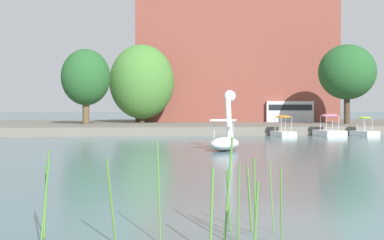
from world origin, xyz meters
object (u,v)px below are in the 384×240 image
(pedal_boat_lime, at_px, (365,131))
(tree_broadleaf_behind_dock, at_px, (347,72))
(tree_sapling_by_fence, at_px, (86,78))
(tree_willow_overhanging, at_px, (142,82))
(pedal_boat_pink, at_px, (329,131))
(swan_boat, at_px, (225,137))
(pedal_boat_orange, at_px, (283,130))
(parked_van, at_px, (289,111))

(pedal_boat_lime, height_order, tree_broadleaf_behind_dock, tree_broadleaf_behind_dock)
(tree_sapling_by_fence, bearing_deg, tree_willow_overhanging, 38.52)
(pedal_boat_pink, relative_size, pedal_boat_lime, 1.11)
(swan_boat, xyz_separation_m, tree_willow_overhanging, (-3.43, 23.62, 3.58))
(pedal_boat_orange, bearing_deg, swan_boat, -117.79)
(pedal_boat_orange, height_order, pedal_boat_lime, pedal_boat_orange)
(swan_boat, height_order, tree_broadleaf_behind_dock, tree_broadleaf_behind_dock)
(swan_boat, bearing_deg, pedal_boat_orange, 62.21)
(pedal_boat_lime, distance_m, tree_broadleaf_behind_dock, 8.82)
(swan_boat, distance_m, tree_broadleaf_behind_dock, 22.95)
(swan_boat, bearing_deg, pedal_boat_lime, 43.86)
(tree_sapling_by_fence, bearing_deg, pedal_boat_lime, -25.15)
(tree_broadleaf_behind_dock, relative_size, parked_van, 1.43)
(pedal_boat_lime, bearing_deg, parked_van, 94.57)
(pedal_boat_pink, xyz_separation_m, parked_van, (1.37, 14.24, 1.24))
(tree_willow_overhanging, relative_size, tree_broadleaf_behind_dock, 1.06)
(tree_willow_overhanging, bearing_deg, tree_sapling_by_fence, -141.48)
(pedal_boat_lime, relative_size, tree_willow_overhanging, 0.31)
(swan_boat, xyz_separation_m, tree_broadleaf_behind_dock, (13.13, 18.34, 4.19))
(pedal_boat_orange, height_order, pedal_boat_pink, pedal_boat_pink)
(pedal_boat_orange, bearing_deg, tree_willow_overhanging, 125.74)
(parked_van, bearing_deg, swan_boat, -112.25)
(pedal_boat_orange, relative_size, tree_broadleaf_behind_dock, 0.34)
(pedal_boat_pink, relative_size, tree_sapling_by_fence, 0.39)
(pedal_boat_pink, xyz_separation_m, tree_sapling_by_fence, (-16.85, 9.21, 3.95))
(pedal_boat_lime, bearing_deg, tree_broadleaf_behind_dock, 76.65)
(tree_willow_overhanging, bearing_deg, pedal_boat_pink, -46.18)
(tree_sapling_by_fence, bearing_deg, pedal_boat_orange, -33.64)
(pedal_boat_pink, height_order, tree_sapling_by_fence, tree_sapling_by_fence)
(swan_boat, bearing_deg, tree_broadleaf_behind_dock, 54.40)
(swan_boat, xyz_separation_m, pedal_boat_lime, (11.37, 10.92, -0.24))
(swan_boat, relative_size, tree_sapling_by_fence, 0.45)
(pedal_boat_orange, relative_size, tree_sapling_by_fence, 0.36)
(pedal_boat_orange, bearing_deg, pedal_boat_lime, 0.42)
(pedal_boat_pink, distance_m, parked_van, 14.36)
(swan_boat, distance_m, parked_van, 27.07)
(pedal_boat_orange, xyz_separation_m, tree_broadleaf_behind_dock, (7.40, 7.46, 4.35))
(pedal_boat_lime, bearing_deg, pedal_boat_orange, -179.58)
(swan_boat, height_order, pedal_boat_lime, swan_boat)
(pedal_boat_pink, distance_m, tree_sapling_by_fence, 19.60)
(tree_willow_overhanging, xyz_separation_m, tree_sapling_by_fence, (-4.54, -3.62, 0.15))
(tree_sapling_by_fence, relative_size, tree_broadleaf_behind_dock, 0.93)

